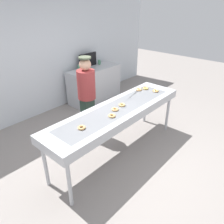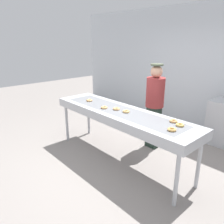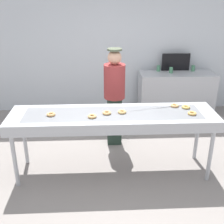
# 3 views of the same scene
# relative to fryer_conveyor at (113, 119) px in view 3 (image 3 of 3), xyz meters

# --- Properties ---
(ground_plane) EXTENTS (16.00, 16.00, 0.00)m
(ground_plane) POSITION_rel_fryer_conveyor_xyz_m (0.00, 0.00, -0.85)
(ground_plane) COLOR gray
(back_wall) EXTENTS (8.00, 0.12, 2.85)m
(back_wall) POSITION_rel_fryer_conveyor_xyz_m (0.00, 2.50, 0.57)
(back_wall) COLOR silver
(back_wall) RESTS_ON ground
(fryer_conveyor) EXTENTS (2.84, 0.73, 0.93)m
(fryer_conveyor) POSITION_rel_fryer_conveyor_xyz_m (0.00, 0.00, 0.00)
(fryer_conveyor) COLOR #B7BABF
(fryer_conveyor) RESTS_ON ground
(glazed_donut_0) EXTENTS (0.12, 0.12, 0.03)m
(glazed_donut_0) POSITION_rel_fryer_conveyor_xyz_m (-0.84, -0.03, 0.09)
(glazed_donut_0) COLOR #E9AB68
(glazed_donut_0) RESTS_ON fryer_conveyor
(glazed_donut_1) EXTENTS (0.17, 0.17, 0.03)m
(glazed_donut_1) POSITION_rel_fryer_conveyor_xyz_m (0.12, 0.01, 0.09)
(glazed_donut_1) COLOR #E0B16A
(glazed_donut_1) RESTS_ON fryer_conveyor
(glazed_donut_2) EXTENTS (0.16, 0.16, 0.03)m
(glazed_donut_2) POSITION_rel_fryer_conveyor_xyz_m (0.90, 0.20, 0.09)
(glazed_donut_2) COLOR #EFB06B
(glazed_donut_2) RESTS_ON fryer_conveyor
(glazed_donut_3) EXTENTS (0.16, 0.16, 0.03)m
(glazed_donut_3) POSITION_rel_fryer_conveyor_xyz_m (-0.28, -0.12, 0.09)
(glazed_donut_3) COLOR #EDB26C
(glazed_donut_3) RESTS_ON fryer_conveyor
(glazed_donut_4) EXTENTS (0.17, 0.17, 0.03)m
(glazed_donut_4) POSITION_rel_fryer_conveyor_xyz_m (1.05, 0.14, 0.09)
(glazed_donut_4) COLOR #E3BB5F
(glazed_donut_4) RESTS_ON fryer_conveyor
(glazed_donut_5) EXTENTS (0.12, 0.12, 0.03)m
(glazed_donut_5) POSITION_rel_fryer_conveyor_xyz_m (-0.09, -0.01, 0.09)
(glazed_donut_5) COLOR #EAB16B
(glazed_donut_5) RESTS_ON fryer_conveyor
(glazed_donut_6) EXTENTS (0.17, 0.17, 0.03)m
(glazed_donut_6) POSITION_rel_fryer_conveyor_xyz_m (1.07, -0.09, 0.09)
(glazed_donut_6) COLOR #E9B05E
(glazed_donut_6) RESTS_ON fryer_conveyor
(worker_baker) EXTENTS (0.35, 0.35, 1.65)m
(worker_baker) POSITION_rel_fryer_conveyor_xyz_m (0.07, 0.84, 0.09)
(worker_baker) COLOR #22342A
(worker_baker) RESTS_ON ground
(prep_counter) EXTENTS (1.55, 0.56, 0.91)m
(prep_counter) POSITION_rel_fryer_conveyor_xyz_m (1.44, 2.05, -0.40)
(prep_counter) COLOR #B7BABF
(prep_counter) RESTS_ON ground
(paper_cup_0) EXTENTS (0.08, 0.08, 0.12)m
(paper_cup_0) POSITION_rel_fryer_conveyor_xyz_m (1.30, 2.07, 0.12)
(paper_cup_0) COLOR #4C8C66
(paper_cup_0) RESTS_ON prep_counter
(paper_cup_1) EXTENTS (0.08, 0.08, 0.12)m
(paper_cup_1) POSITION_rel_fryer_conveyor_xyz_m (1.81, 2.21, 0.12)
(paper_cup_1) COLOR #4C8C66
(paper_cup_1) RESTS_ON prep_counter
(paper_cup_2) EXTENTS (0.08, 0.08, 0.12)m
(paper_cup_2) POSITION_rel_fryer_conveyor_xyz_m (1.08, 2.24, 0.12)
(paper_cup_2) COLOR #4C8C66
(paper_cup_2) RESTS_ON prep_counter
(menu_display) EXTENTS (0.59, 0.04, 0.36)m
(menu_display) POSITION_rel_fryer_conveyor_xyz_m (1.44, 2.28, 0.24)
(menu_display) COLOR black
(menu_display) RESTS_ON prep_counter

